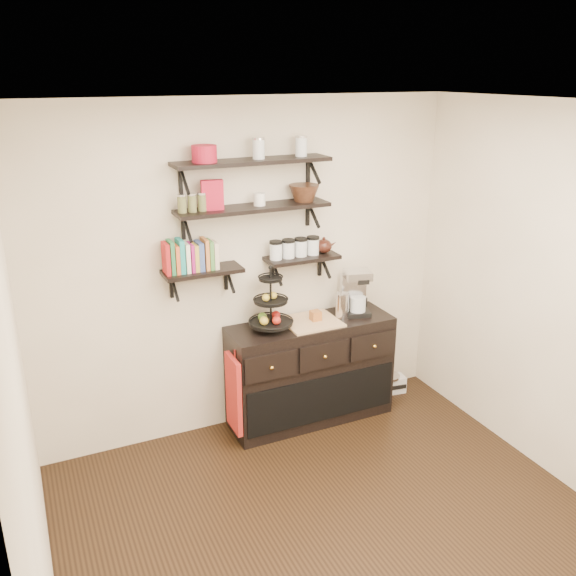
{
  "coord_description": "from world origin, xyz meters",
  "views": [
    {
      "loc": [
        -1.67,
        -2.63,
        2.87
      ],
      "look_at": [
        0.08,
        1.15,
        1.38
      ],
      "focal_mm": 38.0,
      "sensor_mm": 36.0,
      "label": 1
    }
  ],
  "objects_px": {
    "sideboard": "(310,371)",
    "fruit_stand": "(271,309)",
    "coffee_maker": "(355,293)",
    "radio": "(389,384)"
  },
  "relations": [
    {
      "from": "radio",
      "to": "sideboard",
      "type": "bearing_deg",
      "value": -166.23
    },
    {
      "from": "sideboard",
      "to": "fruit_stand",
      "type": "distance_m",
      "value": 0.72
    },
    {
      "from": "fruit_stand",
      "to": "radio",
      "type": "height_order",
      "value": "fruit_stand"
    },
    {
      "from": "coffee_maker",
      "to": "radio",
      "type": "bearing_deg",
      "value": 22.58
    },
    {
      "from": "sideboard",
      "to": "coffee_maker",
      "type": "xyz_separation_m",
      "value": [
        0.43,
        0.03,
        0.63
      ]
    },
    {
      "from": "fruit_stand",
      "to": "coffee_maker",
      "type": "distance_m",
      "value": 0.79
    },
    {
      "from": "sideboard",
      "to": "coffee_maker",
      "type": "bearing_deg",
      "value": 3.53
    },
    {
      "from": "sideboard",
      "to": "coffee_maker",
      "type": "height_order",
      "value": "coffee_maker"
    },
    {
      "from": "sideboard",
      "to": "fruit_stand",
      "type": "bearing_deg",
      "value": 179.4
    },
    {
      "from": "coffee_maker",
      "to": "fruit_stand",
      "type": "bearing_deg",
      "value": -163.34
    }
  ]
}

